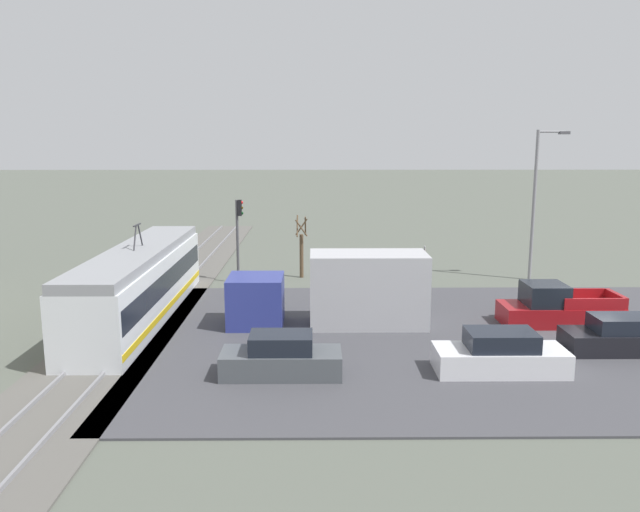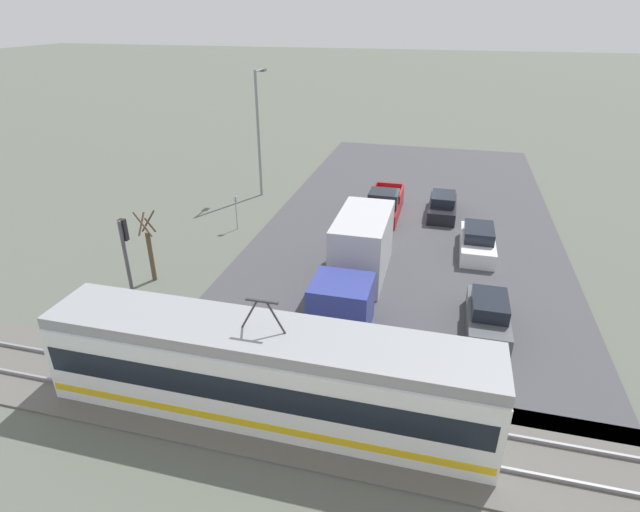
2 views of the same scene
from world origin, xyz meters
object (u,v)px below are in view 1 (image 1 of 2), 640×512
at_px(sedan_car_2, 281,358).
at_px(street_tree, 301,250).
at_px(street_lamp_near_crossing, 537,196).
at_px(traffic_light_pole, 239,229).
at_px(light_rail_tram, 140,284).
at_px(sedan_car_0, 622,337).
at_px(pickup_truck, 557,309).
at_px(no_parking_sign, 424,260).
at_px(box_truck, 341,292).
at_px(sedan_car_1, 500,355).

bearing_deg(sedan_car_2, street_tree, 178.60).
bearing_deg(street_lamp_near_crossing, sedan_car_2, 137.49).
relative_size(traffic_light_pole, street_lamp_near_crossing, 0.55).
xyz_separation_m(light_rail_tram, sedan_car_0, (-5.31, -20.73, -1.03)).
height_order(sedan_car_0, street_lamp_near_crossing, street_lamp_near_crossing).
relative_size(light_rail_tram, pickup_truck, 2.87).
distance_m(pickup_truck, traffic_light_pole, 18.37).
distance_m(traffic_light_pole, street_lamp_near_crossing, 18.14).
xyz_separation_m(street_tree, no_parking_sign, (-1.59, -7.41, -0.40)).
bearing_deg(pickup_truck, street_lamp_near_crossing, -13.00).
relative_size(pickup_truck, sedan_car_2, 1.24).
distance_m(light_rail_tram, box_truck, 9.69).
height_order(light_rail_tram, no_parking_sign, light_rail_tram).
height_order(pickup_truck, traffic_light_pole, traffic_light_pole).
distance_m(sedan_car_1, traffic_light_pole, 19.09).
xyz_separation_m(sedan_car_1, sedan_car_2, (-0.24, 8.02, -0.00)).
distance_m(street_lamp_near_crossing, no_parking_sign, 7.92).
xyz_separation_m(sedan_car_0, sedan_car_1, (-2.19, 5.55, 0.03)).
height_order(traffic_light_pole, street_lamp_near_crossing, street_lamp_near_crossing).
bearing_deg(sedan_car_0, pickup_truck, 16.11).
bearing_deg(sedan_car_2, box_truck, 158.98).
height_order(box_truck, no_parking_sign, box_truck).
bearing_deg(light_rail_tram, sedan_car_2, -137.21).
bearing_deg(pickup_truck, street_tree, 48.86).
distance_m(light_rail_tram, street_tree, 11.82).
distance_m(box_truck, street_tree, 10.69).
bearing_deg(pickup_truck, no_parking_sign, 27.40).
bearing_deg(light_rail_tram, pickup_truck, -94.21).
relative_size(sedan_car_1, sedan_car_2, 1.09).
distance_m(traffic_light_pole, street_tree, 4.26).
relative_size(sedan_car_2, street_tree, 1.12).
bearing_deg(box_truck, street_tree, 10.89).
relative_size(light_rail_tram, sedan_car_2, 3.54).
height_order(sedan_car_0, street_tree, street_tree).
relative_size(light_rail_tram, street_lamp_near_crossing, 1.69).
relative_size(light_rail_tram, street_tree, 3.95).
bearing_deg(pickup_truck, sedan_car_0, -163.89).
bearing_deg(no_parking_sign, light_rail_tram, 116.57).
bearing_deg(box_truck, street_lamp_near_crossing, -51.61).
bearing_deg(no_parking_sign, sedan_car_0, -155.82).
height_order(light_rail_tram, street_tree, light_rail_tram).
height_order(light_rail_tram, sedan_car_2, light_rail_tram).
height_order(traffic_light_pole, no_parking_sign, traffic_light_pole).
bearing_deg(sedan_car_2, street_lamp_near_crossing, 137.49).
bearing_deg(sedan_car_1, sedan_car_0, 111.53).
xyz_separation_m(light_rail_tram, no_parking_sign, (7.49, -14.98, -0.34)).
relative_size(light_rail_tram, sedan_car_0, 3.38).
height_order(sedan_car_1, sedan_car_2, sedan_car_1).
distance_m(light_rail_tram, no_parking_sign, 16.76).
height_order(light_rail_tram, traffic_light_pole, traffic_light_pole).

